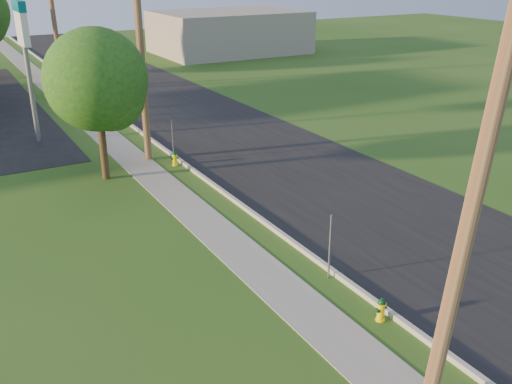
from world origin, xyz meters
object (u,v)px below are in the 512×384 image
utility_pole_mid (141,50)px  utility_pole_far (54,20)px  price_pylon (23,31)px  utility_pole_near (477,186)px  hydrant_far (113,112)px  hydrant_near (381,310)px  tree_verge (99,84)px  hydrant_mid (175,158)px

utility_pole_mid → utility_pole_far: size_ratio=1.03×
utility_pole_mid → price_pylon: utility_pole_mid is taller
utility_pole_near → hydrant_far: utility_pole_near is taller
utility_pole_mid → utility_pole_far: utility_pole_mid is taller
price_pylon → hydrant_near: bearing=-77.3°
utility_pole_mid → hydrant_far: size_ratio=12.45×
tree_verge → hydrant_far: (3.10, 9.74, -3.62)m
hydrant_near → utility_pole_near: bearing=-104.6°
hydrant_far → utility_pole_far: bearing=94.5°
price_pylon → hydrant_mid: (4.63, -6.93, -5.10)m
utility_pole_far → hydrant_near: size_ratio=14.39×
utility_pole_near → hydrant_near: 5.35m
tree_verge → hydrant_far: bearing=72.4°
price_pylon → hydrant_far: size_ratio=8.70×
utility_pole_near → hydrant_near: utility_pole_near is taller
utility_pole_mid → price_pylon: 6.76m
utility_pole_far → price_pylon: utility_pole_far is taller
hydrant_mid → tree_verge: bearing=-176.9°
price_pylon → hydrant_mid: price_pylon is taller
tree_verge → hydrant_far: 10.84m
hydrant_far → hydrant_mid: bearing=-90.2°
tree_verge → hydrant_far: size_ratio=7.91×
hydrant_near → hydrant_mid: size_ratio=0.96×
price_pylon → hydrant_mid: bearing=-56.3°
utility_pole_mid → tree_verge: 2.97m
tree_verge → hydrant_mid: 4.78m
utility_pole_near → tree_verge: size_ratio=1.52×
hydrant_far → utility_pole_near: bearing=-91.7°
tree_verge → hydrant_mid: tree_verge is taller
utility_pole_near → hydrant_far: 26.53m
utility_pole_far → hydrant_far: 10.83m
utility_pole_near → utility_pole_mid: bearing=90.0°
utility_pole_near → hydrant_mid: (0.73, 16.57, -4.47)m
utility_pole_mid → price_pylon: (-3.90, 5.50, 0.48)m
utility_pole_mid → hydrant_near: 15.88m
tree_verge → hydrant_near: 14.40m
utility_pole_mid → hydrant_mid: utility_pole_mid is taller
utility_pole_far → tree_verge: 19.75m
utility_pole_far → hydrant_near: bearing=-88.7°
tree_verge → hydrant_far: tree_verge is taller
utility_pole_near → tree_verge: utility_pole_near is taller
utility_pole_mid → price_pylon: size_ratio=1.43×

